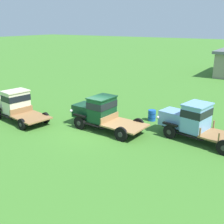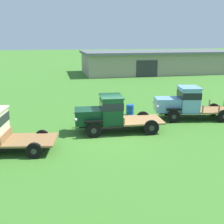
# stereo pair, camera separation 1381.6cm
# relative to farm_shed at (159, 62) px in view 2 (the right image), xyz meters

# --- Properties ---
(ground_plane) EXTENTS (240.00, 240.00, 0.00)m
(ground_plane) POSITION_rel_farm_shed_xyz_m (-14.06, -28.46, -1.76)
(ground_plane) COLOR #3D7528
(farm_shed) EXTENTS (24.72, 10.14, 3.49)m
(farm_shed) POSITION_rel_farm_shed_xyz_m (0.00, 0.00, 0.00)
(farm_shed) COLOR gray
(farm_shed) RESTS_ON ground
(vintage_truck_second_in_line) EXTENTS (5.53, 2.49, 2.25)m
(vintage_truck_second_in_line) POSITION_rel_farm_shed_xyz_m (-13.94, -27.49, -0.58)
(vintage_truck_second_in_line) COLOR black
(vintage_truck_second_in_line) RESTS_ON ground
(vintage_truck_midrow_center) EXTENTS (5.71, 2.86, 2.31)m
(vintage_truck_midrow_center) POSITION_rel_farm_shed_xyz_m (-8.13, -25.88, -0.55)
(vintage_truck_midrow_center) COLOR black
(vintage_truck_midrow_center) RESTS_ON ground
(oil_drum_beside_row) EXTENTS (0.59, 0.59, 0.80)m
(oil_drum_beside_row) POSITION_rel_farm_shed_xyz_m (-11.64, -24.14, -1.36)
(oil_drum_beside_row) COLOR #1951B2
(oil_drum_beside_row) RESTS_ON ground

